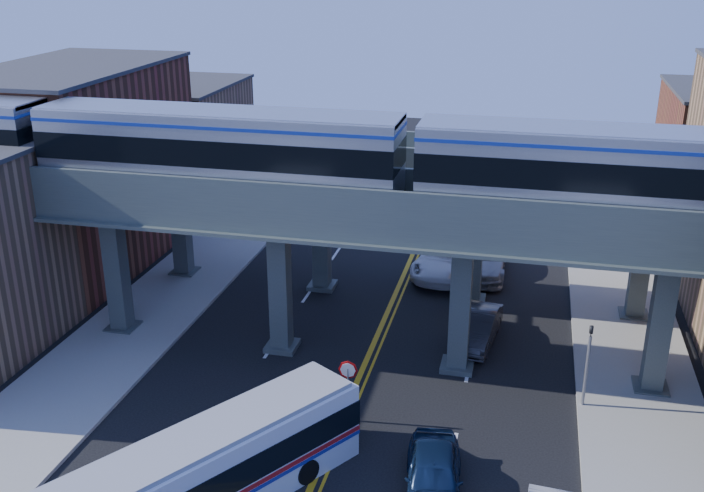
% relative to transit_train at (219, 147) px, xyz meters
% --- Properties ---
extents(ground, '(120.00, 120.00, 0.00)m').
position_rel_transit_train_xyz_m(ground, '(6.51, -8.00, -9.31)').
color(ground, black).
rests_on(ground, ground).
extents(sidewalk_west, '(5.00, 70.00, 0.16)m').
position_rel_transit_train_xyz_m(sidewalk_west, '(-4.99, 2.00, -9.23)').
color(sidewalk_west, gray).
rests_on(sidewalk_west, ground).
extents(sidewalk_east, '(5.00, 70.00, 0.16)m').
position_rel_transit_train_xyz_m(sidewalk_east, '(18.01, 2.00, -9.23)').
color(sidewalk_east, gray).
rests_on(sidewalk_east, ground).
extents(building_west_b, '(8.00, 14.00, 11.00)m').
position_rel_transit_train_xyz_m(building_west_b, '(-11.99, 8.00, -3.81)').
color(building_west_b, brown).
rests_on(building_west_b, ground).
extents(building_west_c, '(8.00, 10.00, 8.00)m').
position_rel_transit_train_xyz_m(building_west_c, '(-11.99, 21.00, -5.31)').
color(building_west_c, '#8F6D4A').
rests_on(building_west_c, ground).
extents(elevated_viaduct_near, '(52.00, 3.60, 7.40)m').
position_rel_transit_train_xyz_m(elevated_viaduct_near, '(6.51, 0.00, -2.84)').
color(elevated_viaduct_near, '#394241').
rests_on(elevated_viaduct_near, ground).
extents(elevated_viaduct_far, '(52.00, 3.60, 7.40)m').
position_rel_transit_train_xyz_m(elevated_viaduct_far, '(6.51, 7.00, -2.84)').
color(elevated_viaduct_far, '#394241').
rests_on(elevated_viaduct_far, ground).
extents(transit_train, '(48.25, 3.03, 3.53)m').
position_rel_transit_train_xyz_m(transit_train, '(0.00, 0.00, 0.00)').
color(transit_train, black).
rests_on(transit_train, elevated_viaduct_near).
extents(stop_sign, '(0.76, 0.09, 2.63)m').
position_rel_transit_train_xyz_m(stop_sign, '(6.81, -5.00, -7.55)').
color(stop_sign, slate).
rests_on(stop_sign, ground).
extents(traffic_signal, '(0.15, 0.18, 4.10)m').
position_rel_transit_train_xyz_m(traffic_signal, '(15.71, -2.00, -7.01)').
color(traffic_signal, slate).
rests_on(traffic_signal, ground).
extents(transit_bus, '(8.04, 10.57, 2.84)m').
position_rel_transit_train_xyz_m(transit_bus, '(3.70, -10.96, -7.85)').
color(transit_bus, white).
rests_on(transit_bus, ground).
extents(car_lane_a, '(2.45, 4.90, 1.60)m').
position_rel_transit_train_xyz_m(car_lane_a, '(10.62, -8.70, -8.51)').
color(car_lane_a, '#101F3A').
rests_on(car_lane_a, ground).
extents(car_lane_b, '(2.16, 4.75, 1.51)m').
position_rel_transit_train_xyz_m(car_lane_b, '(11.13, 2.61, -8.55)').
color(car_lane_b, '#333235').
rests_on(car_lane_b, ground).
extents(car_lane_c, '(3.68, 6.63, 1.76)m').
position_rel_transit_train_xyz_m(car_lane_c, '(8.75, 10.59, -8.43)').
color(car_lane_c, white).
rests_on(car_lane_c, ground).
extents(car_lane_d, '(2.58, 6.27, 1.81)m').
position_rel_transit_train_xyz_m(car_lane_d, '(10.77, 11.22, -8.40)').
color(car_lane_d, '#AAAAAF').
rests_on(car_lane_d, ground).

